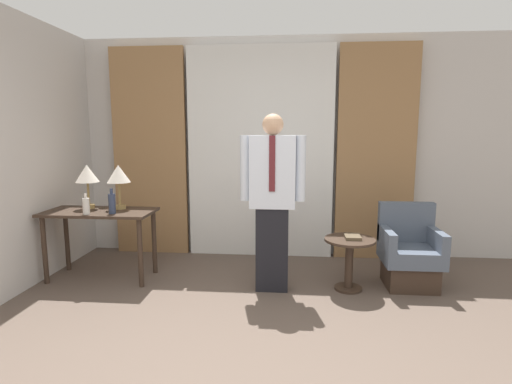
{
  "coord_description": "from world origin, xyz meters",
  "views": [
    {
      "loc": [
        0.39,
        -1.9,
        1.57
      ],
      "look_at": [
        0.06,
        1.74,
        1.0
      ],
      "focal_mm": 28.0,
      "sensor_mm": 36.0,
      "label": 1
    }
  ],
  "objects_px": {
    "desk": "(100,222)",
    "table_lamp_left": "(87,175)",
    "armchair": "(409,255)",
    "table_lamp_right": "(119,176)",
    "side_table": "(349,255)",
    "book": "(353,237)",
    "bottle_near_edge": "(86,206)",
    "bottle_by_lamp": "(112,203)",
    "person": "(272,196)"
  },
  "relations": [
    {
      "from": "desk",
      "to": "table_lamp_left",
      "type": "bearing_deg",
      "value": 144.44
    },
    {
      "from": "person",
      "to": "armchair",
      "type": "relative_size",
      "value": 2.08
    },
    {
      "from": "table_lamp_right",
      "to": "book",
      "type": "xyz_separation_m",
      "value": [
        2.44,
        -0.2,
        -0.56
      ]
    },
    {
      "from": "armchair",
      "to": "side_table",
      "type": "relative_size",
      "value": 1.59
    },
    {
      "from": "side_table",
      "to": "person",
      "type": "bearing_deg",
      "value": -174.97
    },
    {
      "from": "armchair",
      "to": "side_table",
      "type": "distance_m",
      "value": 0.65
    },
    {
      "from": "table_lamp_left",
      "to": "side_table",
      "type": "relative_size",
      "value": 0.91
    },
    {
      "from": "table_lamp_left",
      "to": "person",
      "type": "relative_size",
      "value": 0.27
    },
    {
      "from": "table_lamp_left",
      "to": "table_lamp_right",
      "type": "distance_m",
      "value": 0.35
    },
    {
      "from": "bottle_by_lamp",
      "to": "armchair",
      "type": "distance_m",
      "value": 3.06
    },
    {
      "from": "table_lamp_right",
      "to": "bottle_near_edge",
      "type": "height_order",
      "value": "table_lamp_right"
    },
    {
      "from": "desk",
      "to": "person",
      "type": "relative_size",
      "value": 0.66
    },
    {
      "from": "table_lamp_right",
      "to": "person",
      "type": "bearing_deg",
      "value": -9.67
    },
    {
      "from": "armchair",
      "to": "table_lamp_right",
      "type": "bearing_deg",
      "value": 179.1
    },
    {
      "from": "desk",
      "to": "bottle_by_lamp",
      "type": "xyz_separation_m",
      "value": [
        0.2,
        -0.13,
        0.22
      ]
    },
    {
      "from": "side_table",
      "to": "bottle_near_edge",
      "type": "bearing_deg",
      "value": -177.97
    },
    {
      "from": "table_lamp_right",
      "to": "book",
      "type": "distance_m",
      "value": 2.51
    },
    {
      "from": "side_table",
      "to": "book",
      "type": "height_order",
      "value": "book"
    },
    {
      "from": "bottle_near_edge",
      "to": "person",
      "type": "relative_size",
      "value": 0.12
    },
    {
      "from": "bottle_near_edge",
      "to": "bottle_by_lamp",
      "type": "distance_m",
      "value": 0.25
    },
    {
      "from": "bottle_by_lamp",
      "to": "side_table",
      "type": "xyz_separation_m",
      "value": [
        2.38,
        0.04,
        -0.49
      ]
    },
    {
      "from": "table_lamp_left",
      "to": "bottle_near_edge",
      "type": "relative_size",
      "value": 2.26
    },
    {
      "from": "desk",
      "to": "table_lamp_left",
      "type": "height_order",
      "value": "table_lamp_left"
    },
    {
      "from": "bottle_by_lamp",
      "to": "armchair",
      "type": "relative_size",
      "value": 0.31
    },
    {
      "from": "table_lamp_right",
      "to": "armchair",
      "type": "relative_size",
      "value": 0.57
    },
    {
      "from": "desk",
      "to": "table_lamp_left",
      "type": "relative_size",
      "value": 2.4
    },
    {
      "from": "desk",
      "to": "book",
      "type": "height_order",
      "value": "desk"
    },
    {
      "from": "bottle_near_edge",
      "to": "armchair",
      "type": "distance_m",
      "value": 3.3
    },
    {
      "from": "desk",
      "to": "bottle_near_edge",
      "type": "xyz_separation_m",
      "value": [
        -0.04,
        -0.18,
        0.2
      ]
    },
    {
      "from": "bottle_near_edge",
      "to": "armchair",
      "type": "bearing_deg",
      "value": 4.58
    },
    {
      "from": "bottle_near_edge",
      "to": "book",
      "type": "distance_m",
      "value": 2.67
    },
    {
      "from": "bottle_by_lamp",
      "to": "side_table",
      "type": "distance_m",
      "value": 2.43
    },
    {
      "from": "desk",
      "to": "armchair",
      "type": "relative_size",
      "value": 1.36
    },
    {
      "from": "table_lamp_right",
      "to": "side_table",
      "type": "relative_size",
      "value": 0.91
    },
    {
      "from": "bottle_near_edge",
      "to": "bottle_by_lamp",
      "type": "relative_size",
      "value": 0.81
    },
    {
      "from": "bottle_by_lamp",
      "to": "table_lamp_left",
      "type": "bearing_deg",
      "value": 146.26
    },
    {
      "from": "person",
      "to": "side_table",
      "type": "relative_size",
      "value": 3.31
    },
    {
      "from": "armchair",
      "to": "book",
      "type": "relative_size",
      "value": 4.13
    },
    {
      "from": "side_table",
      "to": "book",
      "type": "xyz_separation_m",
      "value": [
        0.03,
        0.02,
        0.18
      ]
    },
    {
      "from": "table_lamp_right",
      "to": "person",
      "type": "relative_size",
      "value": 0.27
    },
    {
      "from": "book",
      "to": "table_lamp_left",
      "type": "bearing_deg",
      "value": 175.91
    },
    {
      "from": "bottle_by_lamp",
      "to": "book",
      "type": "relative_size",
      "value": 1.28
    },
    {
      "from": "table_lamp_right",
      "to": "side_table",
      "type": "distance_m",
      "value": 2.53
    },
    {
      "from": "table_lamp_right",
      "to": "book",
      "type": "height_order",
      "value": "table_lamp_right"
    },
    {
      "from": "table_lamp_left",
      "to": "armchair",
      "type": "height_order",
      "value": "table_lamp_left"
    },
    {
      "from": "desk",
      "to": "table_lamp_right",
      "type": "bearing_deg",
      "value": 35.56
    },
    {
      "from": "table_lamp_right",
      "to": "armchair",
      "type": "height_order",
      "value": "table_lamp_right"
    },
    {
      "from": "table_lamp_left",
      "to": "bottle_by_lamp",
      "type": "distance_m",
      "value": 0.52
    },
    {
      "from": "bottle_near_edge",
      "to": "bottle_by_lamp",
      "type": "bearing_deg",
      "value": 12.89
    },
    {
      "from": "desk",
      "to": "table_lamp_left",
      "type": "distance_m",
      "value": 0.52
    }
  ]
}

